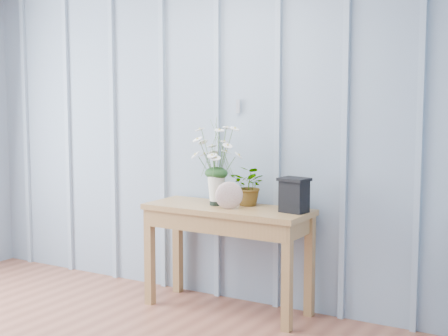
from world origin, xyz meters
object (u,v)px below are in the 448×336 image
Objects in this scene: sideboard at (228,223)px; felt_disc_vessel at (229,195)px; daisy_vase at (216,153)px; carved_box at (294,195)px.

felt_disc_vessel reaches higher than sideboard.
daisy_vase is 0.65m from carved_box.
daisy_vase is at bearing 113.60° from felt_disc_vessel.
carved_box reaches higher than felt_disc_vessel.
felt_disc_vessel is at bearing -29.96° from daisy_vase.
carved_box is at bearing 4.38° from sideboard.
carved_box is (0.50, 0.04, 0.23)m from sideboard.
felt_disc_vessel is 0.45m from carved_box.
felt_disc_vessel is (0.16, -0.09, -0.28)m from daisy_vase.
daisy_vase is at bearing -177.64° from carved_box.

